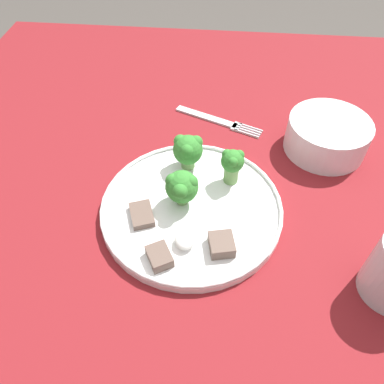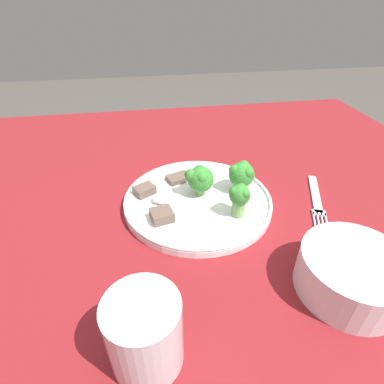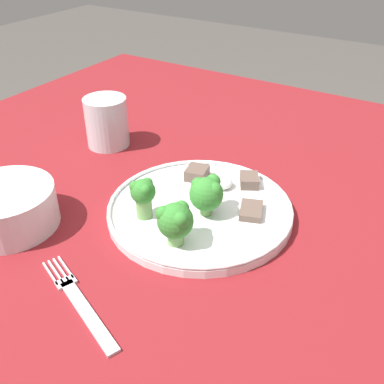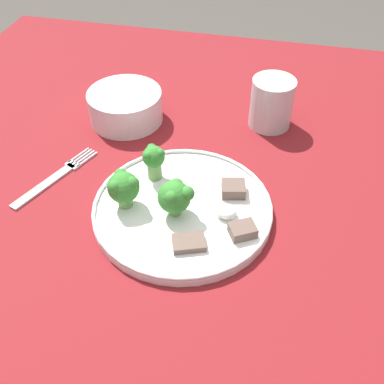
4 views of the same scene
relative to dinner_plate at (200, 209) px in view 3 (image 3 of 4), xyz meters
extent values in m
cube|color=maroon|center=(-0.01, 0.05, -0.02)|extent=(1.19, 1.16, 0.03)
cylinder|color=brown|center=(0.53, 0.57, -0.39)|extent=(0.06, 0.06, 0.70)
cylinder|color=white|center=(0.00, 0.00, 0.00)|extent=(0.27, 0.27, 0.01)
torus|color=white|center=(0.00, 0.00, 0.01)|extent=(0.27, 0.27, 0.01)
cube|color=silver|center=(-0.23, 0.01, -0.01)|extent=(0.06, 0.12, 0.00)
cube|color=silver|center=(-0.21, 0.06, -0.01)|extent=(0.03, 0.02, 0.00)
cube|color=silver|center=(-0.19, 0.08, -0.01)|extent=(0.02, 0.05, 0.00)
cube|color=silver|center=(-0.20, 0.09, -0.01)|extent=(0.02, 0.05, 0.00)
cube|color=silver|center=(-0.20, 0.09, -0.01)|extent=(0.02, 0.05, 0.00)
cube|color=silver|center=(-0.21, 0.09, -0.01)|extent=(0.02, 0.05, 0.00)
cylinder|color=silver|center=(-0.16, 0.22, 0.02)|extent=(0.14, 0.14, 0.06)
cylinder|color=white|center=(-0.16, 0.22, 0.02)|extent=(0.11, 0.11, 0.04)
cylinder|color=silver|center=(0.10, 0.26, 0.04)|extent=(0.08, 0.08, 0.09)
cylinder|color=silver|center=(0.10, 0.26, 0.02)|extent=(0.07, 0.07, 0.05)
cylinder|color=#709E56|center=(0.00, -0.01, 0.01)|extent=(0.02, 0.02, 0.02)
sphere|color=#337F2D|center=(0.00, -0.01, 0.04)|extent=(0.05, 0.05, 0.05)
sphere|color=#337F2D|center=(0.01, -0.01, 0.05)|extent=(0.02, 0.02, 0.02)
sphere|color=#337F2D|center=(-0.01, 0.00, 0.05)|extent=(0.02, 0.02, 0.02)
sphere|color=#337F2D|center=(-0.01, -0.03, 0.05)|extent=(0.02, 0.02, 0.02)
cylinder|color=#709E56|center=(-0.09, -0.01, 0.01)|extent=(0.02, 0.02, 0.02)
sphere|color=#337F2D|center=(-0.09, -0.01, 0.04)|extent=(0.05, 0.05, 0.05)
sphere|color=#337F2D|center=(-0.07, -0.01, 0.05)|extent=(0.02, 0.02, 0.02)
sphere|color=#337F2D|center=(-0.09, 0.00, 0.05)|extent=(0.02, 0.02, 0.02)
sphere|color=#337F2D|center=(-0.09, -0.03, 0.05)|extent=(0.02, 0.02, 0.02)
cylinder|color=#709E56|center=(-0.06, 0.06, 0.02)|extent=(0.02, 0.02, 0.03)
sphere|color=#337F2D|center=(-0.06, 0.06, 0.05)|extent=(0.04, 0.04, 0.04)
sphere|color=#337F2D|center=(-0.05, 0.06, 0.05)|extent=(0.02, 0.02, 0.02)
sphere|color=#337F2D|center=(-0.07, 0.07, 0.05)|extent=(0.02, 0.02, 0.02)
sphere|color=#337F2D|center=(-0.06, 0.05, 0.05)|extent=(0.02, 0.02, 0.02)
cube|color=brown|center=(0.10, -0.03, 0.01)|extent=(0.05, 0.04, 0.02)
cube|color=brown|center=(0.07, 0.04, 0.01)|extent=(0.04, 0.04, 0.02)
cube|color=brown|center=(0.03, -0.07, 0.01)|extent=(0.05, 0.05, 0.01)
ellipsoid|color=white|center=(0.07, 0.00, 0.01)|extent=(0.03, 0.03, 0.02)
camera|label=1|loc=(0.35, 0.03, 0.44)|focal=35.00mm
camera|label=2|loc=(0.08, 0.44, 0.33)|focal=28.00mm
camera|label=3|loc=(-0.46, -0.27, 0.38)|focal=42.00mm
camera|label=4|loc=(0.12, -0.46, 0.49)|focal=42.00mm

